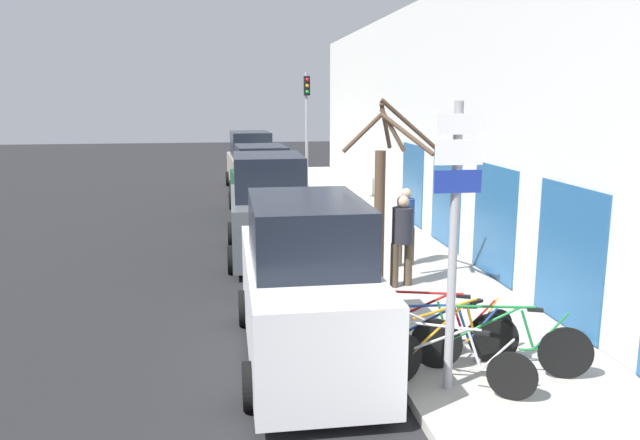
{
  "coord_description": "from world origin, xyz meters",
  "views": [
    {
      "loc": [
        -1.18,
        -2.85,
        3.85
      ],
      "look_at": [
        0.44,
        7.99,
        1.67
      ],
      "focal_mm": 35.0,
      "sensor_mm": 36.0,
      "label": 1
    }
  ],
  "objects_px": {
    "bicycle_3": "(441,337)",
    "parked_car_2": "(261,184)",
    "pedestrian_near": "(402,234)",
    "bicycle_0": "(449,360)",
    "pedestrian_far": "(405,221)",
    "bicycle_4": "(431,328)",
    "bicycle_1": "(500,344)",
    "signpost": "(454,234)",
    "parked_car_3": "(251,164)",
    "parked_car_1": "(268,212)",
    "traffic_light": "(307,121)",
    "street_tree": "(383,198)",
    "parked_car_0": "(306,287)",
    "bicycle_2": "(452,341)"
  },
  "relations": [
    {
      "from": "bicycle_1",
      "to": "bicycle_4",
      "type": "height_order",
      "value": "bicycle_1"
    },
    {
      "from": "traffic_light",
      "to": "bicycle_1",
      "type": "bearing_deg",
      "value": -86.48
    },
    {
      "from": "bicycle_2",
      "to": "traffic_light",
      "type": "distance_m",
      "value": 13.83
    },
    {
      "from": "pedestrian_far",
      "to": "street_tree",
      "type": "distance_m",
      "value": 2.07
    },
    {
      "from": "pedestrian_far",
      "to": "pedestrian_near",
      "type": "bearing_deg",
      "value": 59.57
    },
    {
      "from": "parked_car_2",
      "to": "parked_car_3",
      "type": "xyz_separation_m",
      "value": [
        -0.1,
        5.83,
        0.05
      ]
    },
    {
      "from": "bicycle_4",
      "to": "parked_car_2",
      "type": "xyz_separation_m",
      "value": [
        -1.79,
        12.01,
        0.47
      ]
    },
    {
      "from": "parked_car_0",
      "to": "pedestrian_near",
      "type": "bearing_deg",
      "value": 51.74
    },
    {
      "from": "parked_car_0",
      "to": "pedestrian_far",
      "type": "xyz_separation_m",
      "value": [
        2.76,
        4.32,
        0.05
      ]
    },
    {
      "from": "signpost",
      "to": "parked_car_3",
      "type": "distance_m",
      "value": 19.01
    },
    {
      "from": "parked_car_3",
      "to": "pedestrian_near",
      "type": "bearing_deg",
      "value": -83.56
    },
    {
      "from": "bicycle_1",
      "to": "pedestrian_far",
      "type": "bearing_deg",
      "value": 16.63
    },
    {
      "from": "pedestrian_near",
      "to": "bicycle_0",
      "type": "bearing_deg",
      "value": 66.75
    },
    {
      "from": "bicycle_1",
      "to": "pedestrian_far",
      "type": "relative_size",
      "value": 1.31
    },
    {
      "from": "pedestrian_near",
      "to": "pedestrian_far",
      "type": "bearing_deg",
      "value": -123.92
    },
    {
      "from": "parked_car_1",
      "to": "parked_car_2",
      "type": "bearing_deg",
      "value": 89.13
    },
    {
      "from": "bicycle_4",
      "to": "parked_car_2",
      "type": "bearing_deg",
      "value": 32.34
    },
    {
      "from": "pedestrian_far",
      "to": "bicycle_4",
      "type": "bearing_deg",
      "value": 66.48
    },
    {
      "from": "pedestrian_near",
      "to": "parked_car_0",
      "type": "bearing_deg",
      "value": 36.1
    },
    {
      "from": "bicycle_3",
      "to": "pedestrian_far",
      "type": "height_order",
      "value": "pedestrian_far"
    },
    {
      "from": "parked_car_0",
      "to": "pedestrian_far",
      "type": "distance_m",
      "value": 5.12
    },
    {
      "from": "bicycle_0",
      "to": "street_tree",
      "type": "height_order",
      "value": "street_tree"
    },
    {
      "from": "parked_car_0",
      "to": "street_tree",
      "type": "height_order",
      "value": "street_tree"
    },
    {
      "from": "parked_car_1",
      "to": "street_tree",
      "type": "relative_size",
      "value": 1.15
    },
    {
      "from": "bicycle_4",
      "to": "pedestrian_near",
      "type": "bearing_deg",
      "value": 15.43
    },
    {
      "from": "bicycle_0",
      "to": "parked_car_0",
      "type": "distance_m",
      "value": 2.32
    },
    {
      "from": "signpost",
      "to": "bicycle_2",
      "type": "distance_m",
      "value": 1.75
    },
    {
      "from": "bicycle_1",
      "to": "bicycle_2",
      "type": "distance_m",
      "value": 0.64
    },
    {
      "from": "parked_car_1",
      "to": "pedestrian_far",
      "type": "bearing_deg",
      "value": -29.94
    },
    {
      "from": "bicycle_4",
      "to": "street_tree",
      "type": "xyz_separation_m",
      "value": [
        0.04,
        3.15,
        1.4
      ]
    },
    {
      "from": "parked_car_1",
      "to": "pedestrian_far",
      "type": "relative_size",
      "value": 2.43
    },
    {
      "from": "street_tree",
      "to": "traffic_light",
      "type": "xyz_separation_m",
      "value": [
        -0.18,
        9.96,
        1.07
      ]
    },
    {
      "from": "bicycle_4",
      "to": "traffic_light",
      "type": "height_order",
      "value": "traffic_light"
    },
    {
      "from": "bicycle_1",
      "to": "parked_car_3",
      "type": "relative_size",
      "value": 0.49
    },
    {
      "from": "signpost",
      "to": "bicycle_1",
      "type": "bearing_deg",
      "value": 21.41
    },
    {
      "from": "signpost",
      "to": "bicycle_4",
      "type": "height_order",
      "value": "signpost"
    },
    {
      "from": "bicycle_3",
      "to": "pedestrian_near",
      "type": "relative_size",
      "value": 1.16
    },
    {
      "from": "parked_car_1",
      "to": "traffic_light",
      "type": "distance_m",
      "value": 7.1
    },
    {
      "from": "parked_car_0",
      "to": "traffic_light",
      "type": "distance_m",
      "value": 12.87
    },
    {
      "from": "pedestrian_near",
      "to": "pedestrian_far",
      "type": "height_order",
      "value": "pedestrian_near"
    },
    {
      "from": "bicycle_2",
      "to": "bicycle_4",
      "type": "xyz_separation_m",
      "value": [
        -0.13,
        0.49,
        0.01
      ]
    },
    {
      "from": "bicycle_1",
      "to": "parked_car_1",
      "type": "distance_m",
      "value": 7.72
    },
    {
      "from": "bicycle_1",
      "to": "parked_car_2",
      "type": "height_order",
      "value": "parked_car_2"
    },
    {
      "from": "bicycle_4",
      "to": "street_tree",
      "type": "distance_m",
      "value": 3.44
    },
    {
      "from": "parked_car_2",
      "to": "traffic_light",
      "type": "relative_size",
      "value": 0.97
    },
    {
      "from": "pedestrian_far",
      "to": "signpost",
      "type": "bearing_deg",
      "value": 67.38
    },
    {
      "from": "parked_car_1",
      "to": "parked_car_2",
      "type": "relative_size",
      "value": 0.97
    },
    {
      "from": "pedestrian_near",
      "to": "bicycle_4",
      "type": "bearing_deg",
      "value": 66.22
    },
    {
      "from": "parked_car_2",
      "to": "street_tree",
      "type": "xyz_separation_m",
      "value": [
        1.84,
        -8.86,
        0.93
      ]
    },
    {
      "from": "bicycle_3",
      "to": "parked_car_2",
      "type": "bearing_deg",
      "value": 20.23
    }
  ]
}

